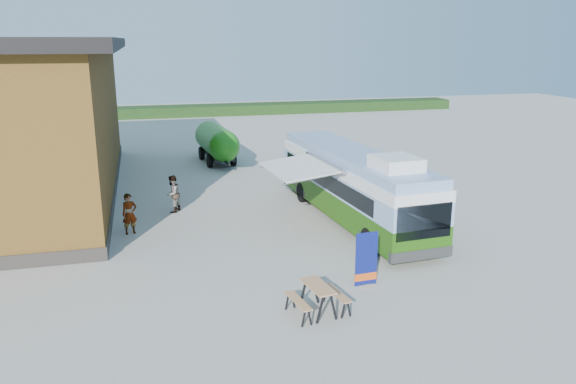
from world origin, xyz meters
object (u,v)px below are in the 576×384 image
object	(u,v)px
banner	(366,264)
person_b	(173,194)
slurry_tanker	(216,141)
bus	(353,183)
person_a	(129,214)
picnic_table	(318,292)

from	to	relation	value
banner	person_b	xyz separation A→B (m)	(-5.33, 9.36, 0.12)
person_b	banner	bearing A→B (deg)	62.02
person_b	slurry_tanker	distance (m)	10.44
person_b	slurry_tanker	xyz separation A→B (m)	(3.29, 9.90, 0.50)
bus	slurry_tanker	distance (m)	13.60
slurry_tanker	person_b	bearing A→B (deg)	-113.43
banner	person_a	distance (m)	9.90
picnic_table	person_a	bearing A→B (deg)	112.85
bus	picnic_table	xyz separation A→B (m)	(-3.97, -7.66, -1.00)
banner	person_a	xyz separation A→B (m)	(-7.15, 6.86, 0.11)
person_b	bus	bearing A→B (deg)	99.33
picnic_table	person_a	world-z (taller)	person_a
banner	person_a	size ratio (longest dim) A/B	1.06
banner	slurry_tanker	distance (m)	19.37
person_a	slurry_tanker	distance (m)	13.42
bus	person_a	size ratio (longest dim) A/B	6.90
picnic_table	person_b	distance (m)	11.26
picnic_table	slurry_tanker	world-z (taller)	slurry_tanker
person_a	person_b	bearing A→B (deg)	37.33
person_a	person_b	size ratio (longest dim) A/B	0.98
picnic_table	bus	bearing A→B (deg)	53.59
slurry_tanker	person_a	bearing A→B (deg)	-117.42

